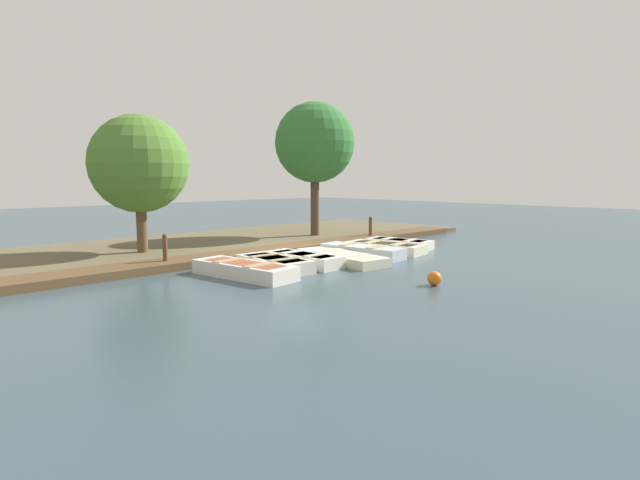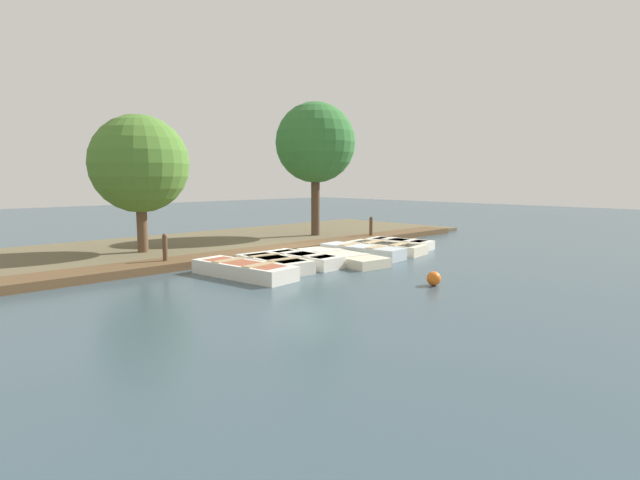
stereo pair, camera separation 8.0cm
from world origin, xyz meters
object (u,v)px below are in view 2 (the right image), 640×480
at_px(rowboat_2, 303,259).
at_px(mooring_post_near, 165,251).
at_px(rowboat_0, 244,269).
at_px(buoy, 434,279).
at_px(mooring_post_far, 371,229).
at_px(park_tree_far_left, 139,164).
at_px(rowboat_4, 362,251).
at_px(rowboat_5, 385,248).
at_px(park_tree_left, 315,143).
at_px(rowboat_1, 274,263).
at_px(rowboat_3, 341,257).
at_px(rowboat_6, 400,244).

relative_size(rowboat_2, mooring_post_near, 2.50).
distance_m(rowboat_0, rowboat_2, 2.51).
height_order(rowboat_2, buoy, rowboat_2).
relative_size(mooring_post_far, park_tree_far_left, 0.22).
bearing_deg(rowboat_4, mooring_post_near, -120.55).
bearing_deg(rowboat_5, buoy, -47.94).
xyz_separation_m(park_tree_far_left, park_tree_left, (0.50, 8.18, 1.10)).
height_order(rowboat_1, rowboat_3, rowboat_1).
relative_size(rowboat_5, mooring_post_near, 2.82).
bearing_deg(mooring_post_near, park_tree_far_left, 168.54).
distance_m(rowboat_6, mooring_post_near, 9.34).
bearing_deg(park_tree_far_left, mooring_post_near, -11.46).
distance_m(rowboat_1, rowboat_4, 3.93).
distance_m(mooring_post_far, buoy, 9.52).
bearing_deg(rowboat_2, mooring_post_far, 108.89).
height_order(rowboat_6, park_tree_left, park_tree_left).
distance_m(rowboat_6, park_tree_far_left, 10.40).
bearing_deg(rowboat_3, buoy, -5.20).
relative_size(rowboat_0, rowboat_2, 1.24).
relative_size(rowboat_0, park_tree_far_left, 0.68).
relative_size(rowboat_0, rowboat_6, 1.25).
relative_size(rowboat_0, rowboat_3, 0.92).
height_order(rowboat_4, park_tree_far_left, park_tree_far_left).
bearing_deg(rowboat_4, rowboat_6, 92.90).
distance_m(rowboat_1, mooring_post_far, 8.17).
relative_size(rowboat_3, park_tree_far_left, 0.73).
bearing_deg(rowboat_1, mooring_post_near, -135.27).
relative_size(rowboat_1, rowboat_5, 0.88).
distance_m(rowboat_5, park_tree_left, 6.65).
xyz_separation_m(rowboat_0, mooring_post_near, (-2.81, -0.98, 0.34)).
height_order(rowboat_3, buoy, buoy).
bearing_deg(rowboat_6, rowboat_2, -96.78).
xyz_separation_m(mooring_post_near, mooring_post_far, (0.00, 10.01, 0.00)).
distance_m(rowboat_6, park_tree_left, 6.31).
distance_m(rowboat_2, rowboat_5, 4.19).
bearing_deg(rowboat_6, mooring_post_far, 147.69).
bearing_deg(park_tree_far_left, rowboat_6, 58.62).
distance_m(rowboat_0, rowboat_4, 5.22).
bearing_deg(rowboat_1, rowboat_4, 90.59).
height_order(rowboat_3, park_tree_left, park_tree_left).
bearing_deg(rowboat_1, rowboat_6, 95.69).
bearing_deg(mooring_post_far, park_tree_left, -151.39).
distance_m(rowboat_0, mooring_post_far, 9.47).
xyz_separation_m(rowboat_6, park_tree_left, (-4.66, -0.29, 4.24)).
relative_size(rowboat_1, rowboat_3, 0.74).
bearing_deg(rowboat_3, rowboat_2, -97.21).
bearing_deg(park_tree_left, rowboat_5, -12.09).
bearing_deg(rowboat_6, park_tree_left, 173.89).
height_order(rowboat_6, mooring_post_far, mooring_post_far).
xyz_separation_m(rowboat_2, rowboat_6, (-0.28, 5.56, -0.02)).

